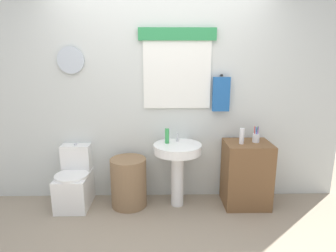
% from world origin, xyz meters
% --- Properties ---
extents(ground_plane, '(8.00, 8.00, 0.00)m').
position_xyz_m(ground_plane, '(0.00, 0.00, 0.00)').
color(ground_plane, gray).
extents(back_wall, '(4.40, 0.18, 2.60)m').
position_xyz_m(back_wall, '(0.00, 1.15, 1.31)').
color(back_wall, silver).
rests_on(back_wall, ground_plane).
extents(toilet, '(0.38, 0.51, 0.72)m').
position_xyz_m(toilet, '(-1.03, 0.88, 0.28)').
color(toilet, white).
rests_on(toilet, ground_plane).
extents(laundry_hamper, '(0.42, 0.42, 0.58)m').
position_xyz_m(laundry_hamper, '(-0.38, 0.85, 0.29)').
color(laundry_hamper, '#846647').
rests_on(laundry_hamper, ground_plane).
extents(pedestal_sink, '(0.55, 0.55, 0.75)m').
position_xyz_m(pedestal_sink, '(0.19, 0.85, 0.58)').
color(pedestal_sink, white).
rests_on(pedestal_sink, ground_plane).
extents(faucet, '(0.03, 0.03, 0.10)m').
position_xyz_m(faucet, '(0.19, 0.97, 0.80)').
color(faucet, silver).
rests_on(faucet, pedestal_sink).
extents(wooden_cabinet, '(0.52, 0.44, 0.77)m').
position_xyz_m(wooden_cabinet, '(1.01, 0.85, 0.39)').
color(wooden_cabinet, brown).
rests_on(wooden_cabinet, ground_plane).
extents(soap_bottle, '(0.05, 0.05, 0.17)m').
position_xyz_m(soap_bottle, '(0.07, 0.90, 0.84)').
color(soap_bottle, green).
rests_on(soap_bottle, pedestal_sink).
extents(lotion_bottle, '(0.05, 0.05, 0.18)m').
position_xyz_m(lotion_bottle, '(0.91, 0.81, 0.86)').
color(lotion_bottle, white).
rests_on(lotion_bottle, wooden_cabinet).
extents(toothbrush_cup, '(0.08, 0.08, 0.19)m').
position_xyz_m(toothbrush_cup, '(1.10, 0.87, 0.82)').
color(toothbrush_cup, silver).
rests_on(toothbrush_cup, wooden_cabinet).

